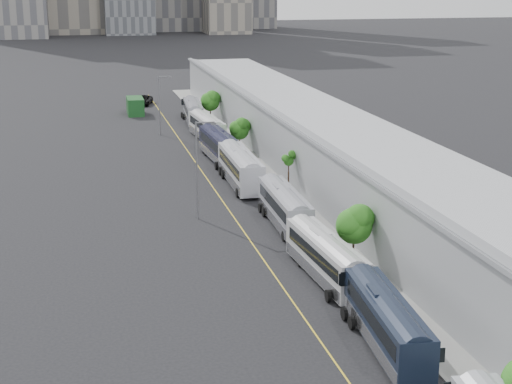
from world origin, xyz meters
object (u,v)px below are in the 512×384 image
object	(u,v)px
bus_4	(240,171)
bus_6	(207,130)
bus_1	(386,326)
shipping_container	(135,106)
bus_2	(326,261)
bus_5	(220,149)
bus_7	(193,113)
street_lamp_near	(199,164)
bus_3	(285,210)
street_lamp_far	(161,101)
suv	(143,100)

from	to	relation	value
bus_4	bus_6	size ratio (longest dim) A/B	1.10
bus_1	shipping_container	size ratio (longest dim) A/B	2.09
bus_2	bus_5	world-z (taller)	bus_5
bus_7	bus_2	bearing A→B (deg)	-86.01
bus_5	street_lamp_near	xyz separation A→B (m)	(-6.57, -24.23, 3.92)
bus_3	street_lamp_near	bearing A→B (deg)	153.62
bus_4	street_lamp_far	size ratio (longest dim) A/B	1.55
bus_6	street_lamp_near	world-z (taller)	street_lamp_near
bus_5	bus_6	world-z (taller)	bus_5
bus_4	bus_3	bearing A→B (deg)	-85.78
bus_2	bus_6	distance (m)	55.72
bus_3	suv	distance (m)	76.55
bus_7	suv	size ratio (longest dim) A/B	1.95
bus_5	street_lamp_far	xyz separation A→B (m)	(-5.35, 18.78, 3.50)
bus_6	street_lamp_near	xyz separation A→B (m)	(-7.24, -37.75, 4.01)
bus_5	street_lamp_near	world-z (taller)	street_lamp_near
bus_2	bus_4	xyz separation A→B (m)	(-0.49, 29.55, 0.19)
bus_6	suv	world-z (taller)	bus_6
bus_1	suv	xyz separation A→B (m)	(-6.10, 102.43, -0.60)
bus_1	bus_5	world-z (taller)	bus_5
bus_4	suv	distance (m)	60.98
bus_6	suv	size ratio (longest dim) A/B	1.99
suv	bus_6	bearing A→B (deg)	-63.41
shipping_container	bus_5	bearing A→B (deg)	-77.76
shipping_container	bus_7	bearing A→B (deg)	-47.30
bus_5	bus_2	bearing A→B (deg)	-91.97
bus_1	bus_6	bearing A→B (deg)	94.68
bus_4	shipping_container	world-z (taller)	bus_4
suv	street_lamp_far	bearing A→B (deg)	-73.24
bus_6	bus_7	xyz separation A→B (m)	(0.23, 14.79, -0.03)
bus_6	street_lamp_far	size ratio (longest dim) A/B	1.42
bus_3	street_lamp_far	bearing A→B (deg)	99.07
bus_1	bus_4	xyz separation A→B (m)	(-0.58, 41.71, 0.21)
bus_3	bus_5	bearing A→B (deg)	93.40
bus_1	bus_7	world-z (taller)	bus_7
bus_6	bus_7	world-z (taller)	bus_6
street_lamp_near	suv	size ratio (longest dim) A/B	1.53
shipping_container	bus_1	bearing A→B (deg)	-84.09
street_lamp_far	shipping_container	size ratio (longest dim) A/B	1.52
bus_4	street_lamp_near	bearing A→B (deg)	-118.99
bus_2	shipping_container	distance (m)	80.47
bus_1	shipping_container	distance (m)	92.58
bus_3	suv	xyz separation A→B (m)	(-6.48, 76.28, -0.65)
bus_2	bus_5	distance (m)	42.20
suv	bus_4	bearing A→B (deg)	-68.33
shipping_container	suv	bearing A→B (deg)	78.75
suv	bus_2	bearing A→B (deg)	-69.71
street_lamp_near	suv	bearing A→B (deg)	89.15
bus_1	bus_7	distance (m)	82.67
street_lamp_far	bus_4	bearing A→B (deg)	-80.29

